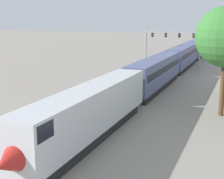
% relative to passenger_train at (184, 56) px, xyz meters
% --- Properties ---
extents(ground_plane, '(400.00, 400.00, 0.00)m').
position_rel_passenger_train_xyz_m(ground_plane, '(-2.00, -49.87, -2.61)').
color(ground_plane, gray).
extents(track_main, '(2.60, 200.00, 0.16)m').
position_rel_passenger_train_xyz_m(track_main, '(0.00, 10.13, -2.54)').
color(track_main, slate).
rests_on(track_main, ground).
extents(track_near, '(2.60, 160.00, 0.16)m').
position_rel_passenger_train_xyz_m(track_near, '(-5.50, -9.87, -2.54)').
color(track_near, slate).
rests_on(track_near, ground).
extents(passenger_train, '(3.04, 112.21, 4.80)m').
position_rel_passenger_train_xyz_m(passenger_train, '(0.00, 0.00, 0.00)').
color(passenger_train, silver).
rests_on(passenger_train, ground).
extents(signal_gantry, '(12.10, 0.49, 8.32)m').
position_rel_passenger_train_xyz_m(signal_gantry, '(-2.25, -1.41, 3.47)').
color(signal_gantry, '#999BA0').
rests_on(signal_gantry, ground).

